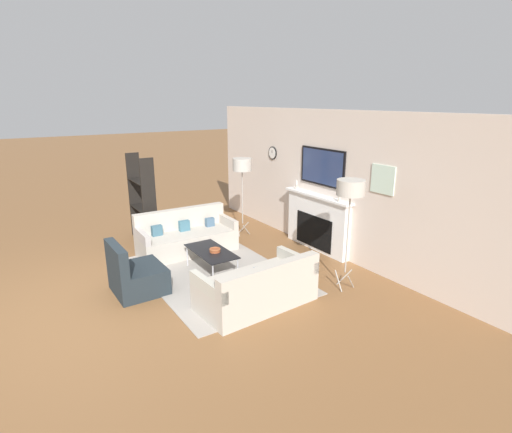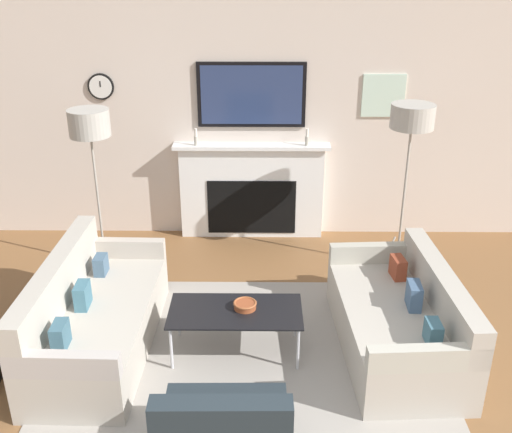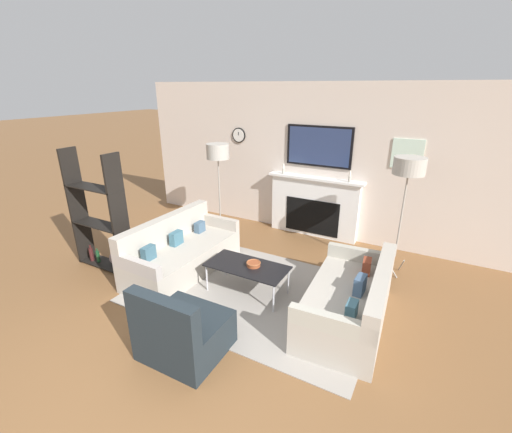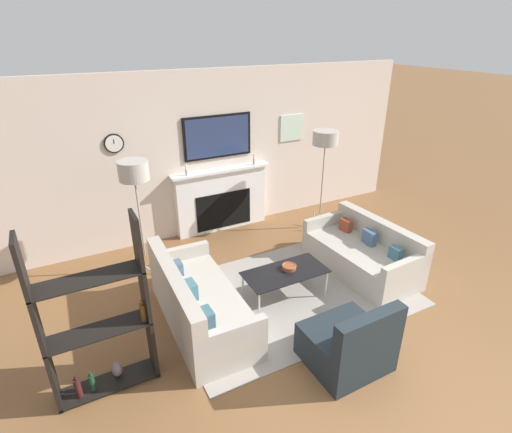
{
  "view_description": "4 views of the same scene",
  "coord_description": "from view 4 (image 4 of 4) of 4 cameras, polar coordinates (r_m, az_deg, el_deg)",
  "views": [
    {
      "loc": [
        5.61,
        -0.71,
        2.88
      ],
      "look_at": [
        0.31,
        2.73,
        1.01
      ],
      "focal_mm": 28.0,
      "sensor_mm": 36.0,
      "label": 1
    },
    {
      "loc": [
        0.11,
        -2.01,
        3.07
      ],
      "look_at": [
        0.07,
        2.53,
        1.05
      ],
      "focal_mm": 42.0,
      "sensor_mm": 36.0,
      "label": 2
    },
    {
      "loc": [
        1.92,
        -1.33,
        2.63
      ],
      "look_at": [
        -0.24,
        2.6,
        0.91
      ],
      "focal_mm": 24.0,
      "sensor_mm": 36.0,
      "label": 3
    },
    {
      "loc": [
        -2.44,
        -1.57,
        3.24
      ],
      "look_at": [
        -0.18,
        2.75,
        0.94
      ],
      "focal_mm": 28.0,
      "sensor_mm": 36.0,
      "label": 4
    }
  ],
  "objects": [
    {
      "name": "shelf_unit",
      "position": [
        4.07,
        -21.74,
        -13.84
      ],
      "size": [
        0.95,
        0.28,
        1.8
      ],
      "color": "black",
      "rests_on": "ground_plane"
    },
    {
      "name": "decorative_bowl",
      "position": [
        5.23,
        4.75,
        -7.17
      ],
      "size": [
        0.19,
        0.19,
        0.06
      ],
      "color": "#984727",
      "rests_on": "coffee_table"
    },
    {
      "name": "area_rug",
      "position": [
        5.49,
        4.67,
        -10.9
      ],
      "size": [
        3.14,
        2.18,
        0.01
      ],
      "color": "#9B948B",
      "rests_on": "ground_plane"
    },
    {
      "name": "floor_lamp_left",
      "position": [
        5.51,
        -17.08,
        6.06
      ],
      "size": [
        0.4,
        0.4,
        1.69
      ],
      "color": "#9E998E",
      "rests_on": "ground_plane"
    },
    {
      "name": "coffee_table",
      "position": [
        5.2,
        4.2,
        -8.12
      ],
      "size": [
        1.08,
        0.53,
        0.41
      ],
      "color": "black",
      "rests_on": "ground_plane"
    },
    {
      "name": "fireplace_wall",
      "position": [
        6.81,
        -5.43,
        7.91
      ],
      "size": [
        7.39,
        0.28,
        2.7
      ],
      "color": "beige",
      "rests_on": "ground_plane"
    },
    {
      "name": "couch_left",
      "position": [
        4.89,
        -8.26,
        -12.28
      ],
      "size": [
        0.84,
        1.86,
        0.81
      ],
      "color": "#B5ADA0",
      "rests_on": "ground_plane"
    },
    {
      "name": "floor_lamp_right",
      "position": [
        6.73,
        9.9,
        10.79
      ],
      "size": [
        0.42,
        0.42,
        1.75
      ],
      "color": "#9E998E",
      "rests_on": "ground_plane"
    },
    {
      "name": "ground_plane",
      "position": [
        4.35,
        21.36,
        -25.2
      ],
      "size": [
        60.0,
        60.0,
        0.0
      ],
      "primitive_type": "plane",
      "color": "brown"
    },
    {
      "name": "armchair",
      "position": [
        4.46,
        13.1,
        -17.38
      ],
      "size": [
        0.81,
        0.75,
        0.82
      ],
      "color": "#1F282D",
      "rests_on": "ground_plane"
    },
    {
      "name": "couch_right",
      "position": [
        6.03,
        15.02,
        -5.23
      ],
      "size": [
        0.95,
        1.71,
        0.73
      ],
      "color": "#B5ADA0",
      "rests_on": "ground_plane"
    }
  ]
}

